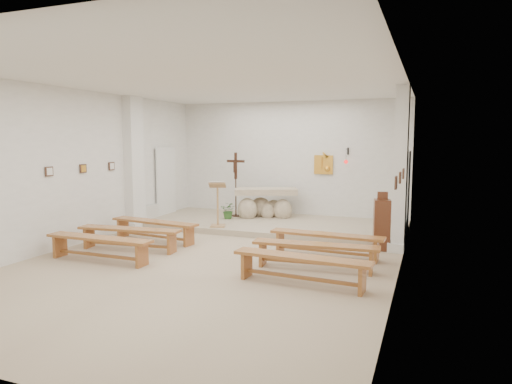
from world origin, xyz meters
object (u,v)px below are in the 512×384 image
at_px(bench_left_front, 154,226).
at_px(bench_right_front, 326,239).
at_px(crucifix_stand, 236,180).
at_px(bench_right_second, 315,250).
at_px(donation_pedestal, 382,224).
at_px(lectern, 218,204).
at_px(bench_left_third, 99,243).
at_px(altar, 265,205).
at_px(bench_left_second, 129,234).
at_px(bench_right_third, 301,263).

height_order(bench_left_front, bench_right_front, same).
relative_size(crucifix_stand, bench_right_second, 0.79).
xyz_separation_m(donation_pedestal, bench_left_front, (-5.07, -1.03, -0.19)).
relative_size(donation_pedestal, bench_right_front, 0.54).
xyz_separation_m(lectern, bench_left_third, (-0.95, -3.37, -0.37)).
xyz_separation_m(altar, bench_right_second, (2.50, -4.22, -0.13)).
height_order(altar, donation_pedestal, donation_pedestal).
xyz_separation_m(lectern, bench_left_second, (-0.95, -2.41, -0.37)).
height_order(crucifix_stand, bench_left_second, crucifix_stand).
bearing_deg(lectern, bench_left_third, -126.26).
distance_m(donation_pedestal, bench_left_front, 5.18).
distance_m(crucifix_stand, bench_right_second, 5.34).
relative_size(bench_left_second, bench_right_second, 1.00).
bearing_deg(bench_left_front, crucifix_stand, 84.04).
height_order(bench_left_front, bench_right_third, same).
relative_size(lectern, crucifix_stand, 0.64).
bearing_deg(bench_right_front, bench_left_front, -177.18).
height_order(bench_right_front, bench_right_third, same).
bearing_deg(bench_right_third, donation_pedestal, 75.82).
xyz_separation_m(bench_right_front, bench_right_second, (0.00, -0.96, 0.00)).
xyz_separation_m(lectern, bench_right_second, (3.14, -2.41, -0.37)).
relative_size(altar, bench_left_second, 0.81).
xyz_separation_m(lectern, donation_pedestal, (4.12, -0.42, -0.18)).
bearing_deg(donation_pedestal, bench_left_front, -179.30).
bearing_deg(bench_right_second, crucifix_stand, 125.38).
bearing_deg(bench_right_front, lectern, 158.01).
height_order(altar, lectern, lectern).
bearing_deg(altar, crucifix_stand, 168.39).
xyz_separation_m(donation_pedestal, bench_left_third, (-5.07, -2.95, -0.19)).
bearing_deg(crucifix_stand, lectern, -77.47).
bearing_deg(bench_right_front, crucifix_stand, 139.99).
xyz_separation_m(lectern, bench_right_front, (3.14, -1.45, -0.37)).
xyz_separation_m(bench_right_second, bench_left_third, (-4.09, -0.96, 0.00)).
relative_size(altar, donation_pedestal, 1.50).
bearing_deg(lectern, bench_right_third, -67.50).
distance_m(bench_right_front, bench_right_third, 1.92).
distance_m(bench_left_front, bench_left_third, 1.92).
xyz_separation_m(bench_left_front, bench_left_second, (0.00, -0.96, 0.00)).
height_order(donation_pedestal, bench_right_third, donation_pedestal).
height_order(donation_pedestal, bench_left_third, donation_pedestal).
bearing_deg(bench_left_front, altar, 71.43).
height_order(bench_left_front, bench_left_second, same).
bearing_deg(crucifix_stand, altar, 15.40).
xyz_separation_m(crucifix_stand, donation_pedestal, (4.33, -2.07, -0.66)).
distance_m(bench_right_second, bench_right_third, 0.96).
bearing_deg(lectern, bench_right_second, -57.99).
bearing_deg(bench_left_second, bench_left_third, -95.59).
distance_m(lectern, bench_left_third, 3.52).
height_order(bench_right_second, bench_right_third, same).
xyz_separation_m(bench_left_second, bench_left_third, (0.00, -0.96, 0.00)).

